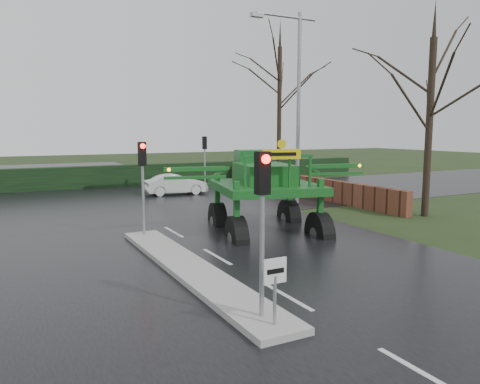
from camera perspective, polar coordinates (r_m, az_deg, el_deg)
name	(u,v)px	position (r m, az deg, el deg)	size (l,w,h in m)	color
ground	(288,298)	(11.40, 5.84, -12.69)	(140.00, 140.00, 0.00)	black
road_main	(158,223)	(20.20, -10.00, -3.79)	(14.00, 80.00, 0.02)	black
road_cross	(123,204)	(25.90, -14.03, -1.41)	(80.00, 12.00, 0.02)	black
median_island	(190,269)	(13.34, -6.15, -9.27)	(1.20, 10.00, 0.16)	gray
hedge_row	(95,177)	(33.59, -17.30, 1.76)	(44.00, 0.90, 1.50)	black
brick_wall	(287,183)	(30.02, 5.79, 1.13)	(0.40, 20.00, 1.20)	#592D1E
keep_left_sign	(275,281)	(9.20, 4.28, -10.72)	(0.50, 0.07, 1.35)	gray
traffic_signal_near	(263,199)	(9.25, 2.76, -0.83)	(0.26, 0.33, 3.52)	gray
traffic_signal_mid	(143,168)	(17.09, -11.80, 2.87)	(0.26, 0.33, 3.52)	gray
traffic_signal_far	(205,150)	(31.50, -4.34, 5.08)	(0.26, 0.33, 3.52)	gray
street_light_right	(294,91)	(25.31, 6.58, 12.15)	(3.85, 0.30, 10.00)	gray
tree_right_near	(430,102)	(22.97, 22.21, 10.14)	(5.60, 5.60, 9.64)	black
tree_right_far	(279,95)	(35.49, 4.83, 11.66)	(7.00, 7.00, 12.05)	black
crop_sprayer	(235,181)	(16.69, -0.61, 1.34)	(7.91, 5.71, 4.51)	black
white_sedan	(176,195)	(29.00, -7.80, -0.32)	(1.32, 3.77, 1.24)	silver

